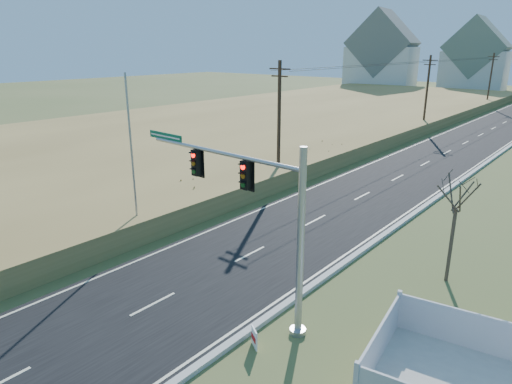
{
  "coord_description": "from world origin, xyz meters",
  "views": [
    {
      "loc": [
        13.34,
        -11.72,
        9.83
      ],
      "look_at": [
        0.45,
        3.92,
        3.4
      ],
      "focal_mm": 32.0,
      "sensor_mm": 36.0,
      "label": 1
    }
  ],
  "objects_px": {
    "open_sign": "(254,338)",
    "bare_tree": "(458,192)",
    "flagpole": "(134,176)",
    "traffic_signal_mast": "(260,211)"
  },
  "relations": [
    {
      "from": "traffic_signal_mast",
      "to": "flagpole",
      "type": "distance_m",
      "value": 9.89
    },
    {
      "from": "flagpole",
      "to": "bare_tree",
      "type": "bearing_deg",
      "value": 21.63
    },
    {
      "from": "open_sign",
      "to": "flagpole",
      "type": "distance_m",
      "value": 11.79
    },
    {
      "from": "traffic_signal_mast",
      "to": "flagpole",
      "type": "xyz_separation_m",
      "value": [
        -9.73,
        1.59,
        -0.77
      ]
    },
    {
      "from": "open_sign",
      "to": "bare_tree",
      "type": "bearing_deg",
      "value": 102.03
    },
    {
      "from": "open_sign",
      "to": "flagpole",
      "type": "xyz_separation_m",
      "value": [
        -10.88,
        3.3,
        3.1
      ]
    },
    {
      "from": "traffic_signal_mast",
      "to": "open_sign",
      "type": "xyz_separation_m",
      "value": [
        1.15,
        -1.72,
        -3.87
      ]
    },
    {
      "from": "traffic_signal_mast",
      "to": "flagpole",
      "type": "height_order",
      "value": "flagpole"
    },
    {
      "from": "open_sign",
      "to": "bare_tree",
      "type": "height_order",
      "value": "bare_tree"
    },
    {
      "from": "traffic_signal_mast",
      "to": "flagpole",
      "type": "bearing_deg",
      "value": 173.92
    }
  ]
}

